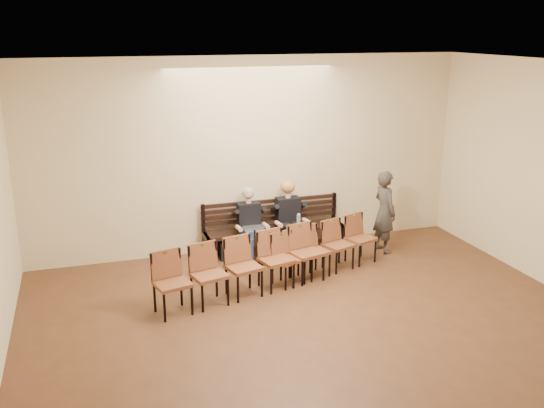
{
  "coord_description": "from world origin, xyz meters",
  "views": [
    {
      "loc": [
        -2.88,
        -5.28,
        3.97
      ],
      "look_at": [
        0.1,
        4.05,
        1.09
      ],
      "focal_mm": 40.0,
      "sensor_mm": 36.0,
      "label": 1
    }
  ],
  "objects_px": {
    "laptop": "(254,228)",
    "bag": "(231,249)",
    "bench": "(274,239)",
    "water_bottle": "(298,227)",
    "seated_man": "(250,225)",
    "seated_woman": "(290,220)",
    "passerby": "(385,206)",
    "chair_row_back": "(244,268)",
    "chair_row_front": "(326,249)"
  },
  "relations": [
    {
      "from": "seated_man",
      "to": "bag",
      "type": "height_order",
      "value": "seated_man"
    },
    {
      "from": "seated_woman",
      "to": "laptop",
      "type": "xyz_separation_m",
      "value": [
        -0.71,
        -0.13,
        -0.04
      ]
    },
    {
      "from": "water_bottle",
      "to": "passerby",
      "type": "bearing_deg",
      "value": -7.55
    },
    {
      "from": "water_bottle",
      "to": "chair_row_back",
      "type": "distance_m",
      "value": 1.86
    },
    {
      "from": "seated_woman",
      "to": "chair_row_back",
      "type": "height_order",
      "value": "seated_woman"
    },
    {
      "from": "seated_man",
      "to": "bench",
      "type": "bearing_deg",
      "value": 13.94
    },
    {
      "from": "seated_man",
      "to": "bag",
      "type": "bearing_deg",
      "value": 172.71
    },
    {
      "from": "bench",
      "to": "water_bottle",
      "type": "height_order",
      "value": "water_bottle"
    },
    {
      "from": "seated_man",
      "to": "chair_row_back",
      "type": "bearing_deg",
      "value": -109.2
    },
    {
      "from": "chair_row_front",
      "to": "seated_man",
      "type": "bearing_deg",
      "value": 113.58
    },
    {
      "from": "seated_woman",
      "to": "bag",
      "type": "height_order",
      "value": "seated_woman"
    },
    {
      "from": "chair_row_back",
      "to": "bench",
      "type": "bearing_deg",
      "value": 44.52
    },
    {
      "from": "laptop",
      "to": "bag",
      "type": "height_order",
      "value": "laptop"
    },
    {
      "from": "bag",
      "to": "passerby",
      "type": "height_order",
      "value": "passerby"
    },
    {
      "from": "seated_woman",
      "to": "bag",
      "type": "relative_size",
      "value": 2.88
    },
    {
      "from": "seated_woman",
      "to": "passerby",
      "type": "xyz_separation_m",
      "value": [
        1.65,
        -0.48,
        0.26
      ]
    },
    {
      "from": "chair_row_front",
      "to": "chair_row_back",
      "type": "relative_size",
      "value": 0.73
    },
    {
      "from": "bag",
      "to": "seated_woman",
      "type": "bearing_deg",
      "value": -2.34
    },
    {
      "from": "seated_woman",
      "to": "laptop",
      "type": "height_order",
      "value": "seated_woman"
    },
    {
      "from": "bench",
      "to": "bag",
      "type": "relative_size",
      "value": 6.13
    },
    {
      "from": "bag",
      "to": "passerby",
      "type": "xyz_separation_m",
      "value": [
        2.73,
        -0.52,
        0.71
      ]
    },
    {
      "from": "chair_row_back",
      "to": "bag",
      "type": "bearing_deg",
      "value": 69.12
    },
    {
      "from": "seated_woman",
      "to": "laptop",
      "type": "bearing_deg",
      "value": -169.9
    },
    {
      "from": "passerby",
      "to": "chair_row_front",
      "type": "distance_m",
      "value": 1.57
    },
    {
      "from": "passerby",
      "to": "water_bottle",
      "type": "bearing_deg",
      "value": 76.48
    },
    {
      "from": "bench",
      "to": "seated_man",
      "type": "distance_m",
      "value": 0.62
    },
    {
      "from": "seated_man",
      "to": "seated_woman",
      "type": "bearing_deg",
      "value": 0.0
    },
    {
      "from": "water_bottle",
      "to": "bag",
      "type": "xyz_separation_m",
      "value": [
        -1.16,
        0.32,
        -0.41
      ]
    },
    {
      "from": "laptop",
      "to": "passerby",
      "type": "distance_m",
      "value": 2.4
    },
    {
      "from": "bench",
      "to": "water_bottle",
      "type": "distance_m",
      "value": 0.61
    },
    {
      "from": "seated_man",
      "to": "chair_row_front",
      "type": "relative_size",
      "value": 0.58
    },
    {
      "from": "seated_woman",
      "to": "water_bottle",
      "type": "relative_size",
      "value": 5.32
    },
    {
      "from": "laptop",
      "to": "passerby",
      "type": "height_order",
      "value": "passerby"
    },
    {
      "from": "bench",
      "to": "chair_row_front",
      "type": "bearing_deg",
      "value": -66.65
    },
    {
      "from": "seated_woman",
      "to": "bench",
      "type": "bearing_deg",
      "value": 154.73
    },
    {
      "from": "seated_man",
      "to": "bag",
      "type": "xyz_separation_m",
      "value": [
        -0.35,
        0.04,
        -0.44
      ]
    },
    {
      "from": "laptop",
      "to": "passerby",
      "type": "xyz_separation_m",
      "value": [
        2.36,
        -0.35,
        0.29
      ]
    },
    {
      "from": "laptop",
      "to": "chair_row_back",
      "type": "relative_size",
      "value": 0.12
    },
    {
      "from": "seated_woman",
      "to": "chair_row_back",
      "type": "relative_size",
      "value": 0.44
    },
    {
      "from": "bench",
      "to": "seated_woman",
      "type": "relative_size",
      "value": 2.12
    },
    {
      "from": "laptop",
      "to": "bag",
      "type": "bearing_deg",
      "value": 151.7
    },
    {
      "from": "seated_man",
      "to": "passerby",
      "type": "xyz_separation_m",
      "value": [
        2.39,
        -0.48,
        0.27
      ]
    },
    {
      "from": "passerby",
      "to": "laptop",
      "type": "bearing_deg",
      "value": 75.53
    },
    {
      "from": "seated_woman",
      "to": "passerby",
      "type": "height_order",
      "value": "passerby"
    },
    {
      "from": "bench",
      "to": "passerby",
      "type": "bearing_deg",
      "value": -17.51
    },
    {
      "from": "water_bottle",
      "to": "seated_man",
      "type": "bearing_deg",
      "value": 161.5
    },
    {
      "from": "water_bottle",
      "to": "bag",
      "type": "bearing_deg",
      "value": 164.76
    },
    {
      "from": "passerby",
      "to": "seated_woman",
      "type": "bearing_deg",
      "value": 67.8
    },
    {
      "from": "bench",
      "to": "passerby",
      "type": "height_order",
      "value": "passerby"
    },
    {
      "from": "seated_woman",
      "to": "laptop",
      "type": "relative_size",
      "value": 3.55
    }
  ]
}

